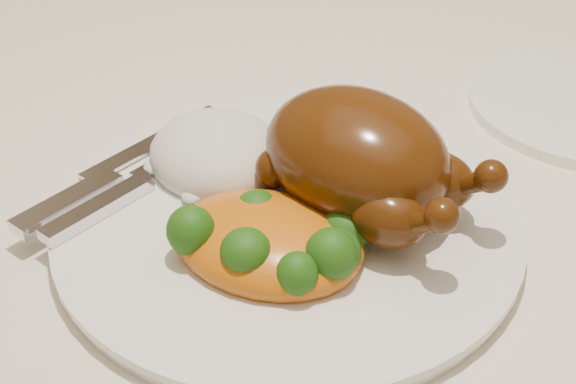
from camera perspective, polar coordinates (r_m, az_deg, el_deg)
The scene contains 7 objects.
dining_table at distance 0.77m, azimuth -0.73°, elevation 0.04°, with size 1.60×0.90×0.76m.
tablecloth at distance 0.73m, azimuth -0.77°, elevation 4.76°, with size 1.73×1.03×0.18m.
dinner_plate at distance 0.55m, azimuth 0.00°, elevation -2.29°, with size 0.31×0.31×0.01m, color white.
roast_chicken at distance 0.53m, azimuth 5.17°, elevation 2.40°, with size 0.17×0.13×0.09m.
rice_mound at distance 0.59m, azimuth -4.96°, elevation 2.58°, with size 0.13×0.13×0.06m.
mac_and_cheese at distance 0.50m, azimuth -0.69°, elevation -3.60°, with size 0.13×0.10×0.05m.
cutlery at distance 0.58m, azimuth -12.49°, elevation 0.52°, with size 0.06×0.20×0.01m.
Camera 1 is at (0.33, -0.54, 1.11)m, focal length 50.00 mm.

